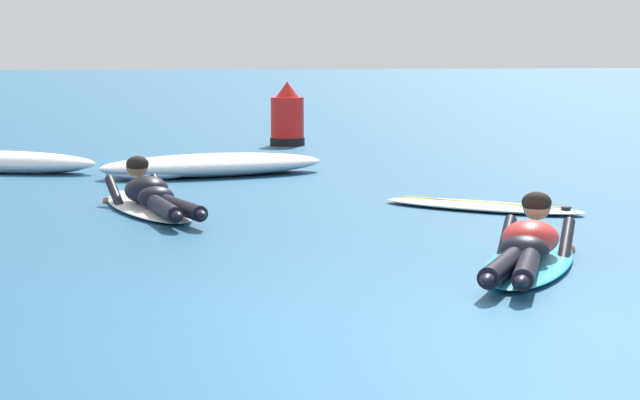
{
  "coord_description": "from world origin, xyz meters",
  "views": [
    {
      "loc": [
        -1.65,
        -6.92,
        1.58
      ],
      "look_at": [
        0.09,
        3.99,
        0.26
      ],
      "focal_mm": 74.19,
      "sensor_mm": 36.0,
      "label": 1
    }
  ],
  "objects_px": {
    "surfer_far": "(151,199)",
    "channel_marker_buoy": "(287,120)",
    "drifting_surfboard": "(484,206)",
    "surfer_near": "(528,250)"
  },
  "relations": [
    {
      "from": "drifting_surfboard",
      "to": "surfer_far",
      "type": "bearing_deg",
      "value": 175.06
    },
    {
      "from": "surfer_far",
      "to": "drifting_surfboard",
      "type": "distance_m",
      "value": 3.14
    },
    {
      "from": "surfer_near",
      "to": "surfer_far",
      "type": "relative_size",
      "value": 0.93
    },
    {
      "from": "drifting_surfboard",
      "to": "channel_marker_buoy",
      "type": "distance_m",
      "value": 8.11
    },
    {
      "from": "drifting_surfboard",
      "to": "channel_marker_buoy",
      "type": "xyz_separation_m",
      "value": [
        -0.8,
        8.07,
        0.35
      ]
    },
    {
      "from": "surfer_near",
      "to": "channel_marker_buoy",
      "type": "bearing_deg",
      "value": 90.96
    },
    {
      "from": "surfer_far",
      "to": "channel_marker_buoy",
      "type": "distance_m",
      "value": 8.14
    },
    {
      "from": "surfer_far",
      "to": "channel_marker_buoy",
      "type": "xyz_separation_m",
      "value": [
        2.33,
        7.8,
        0.26
      ]
    },
    {
      "from": "surfer_far",
      "to": "surfer_near",
      "type": "bearing_deg",
      "value": -54.35
    },
    {
      "from": "surfer_far",
      "to": "drifting_surfboard",
      "type": "bearing_deg",
      "value": -4.94
    }
  ]
}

